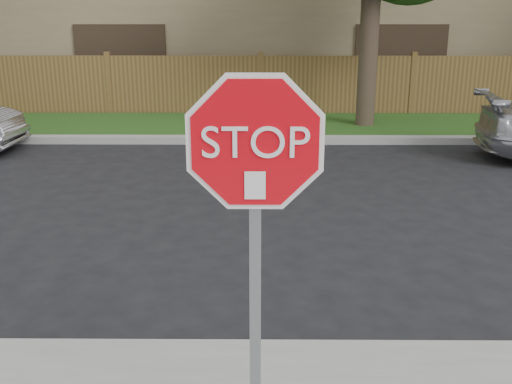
{
  "coord_description": "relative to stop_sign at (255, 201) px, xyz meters",
  "views": [
    {
      "loc": [
        0.01,
        -4.51,
        2.82
      ],
      "look_at": [
        -0.02,
        -0.9,
        1.7
      ],
      "focal_mm": 42.0,
      "sensor_mm": 36.0,
      "label": 1
    }
  ],
  "objects": [
    {
      "name": "grass_strip",
      "position": [
        0.02,
        11.28,
        -1.77
      ],
      "size": [
        70.0,
        3.0,
        0.12
      ],
      "primitive_type": "cube",
      "color": "#1E4714",
      "rests_on": "ground"
    },
    {
      "name": "fence",
      "position": [
        0.02,
        12.88,
        -1.03
      ],
      "size": [
        70.0,
        0.12,
        1.6
      ],
      "primitive_type": "cube",
      "color": "brown",
      "rests_on": "ground"
    },
    {
      "name": "far_curb",
      "position": [
        0.02,
        9.63,
        -1.75
      ],
      "size": [
        70.0,
        0.3,
        0.15
      ],
      "primitive_type": "cube",
      "color": "gray",
      "rests_on": "ground"
    },
    {
      "name": "stop_sign",
      "position": [
        0.0,
        0.0,
        0.0
      ],
      "size": [
        1.01,
        0.13,
        2.55
      ],
      "color": "gray",
      "rests_on": "sidewalk_near"
    },
    {
      "name": "ground",
      "position": [
        0.02,
        1.48,
        -1.83
      ],
      "size": [
        90.0,
        90.0,
        0.0
      ],
      "primitive_type": "plane",
      "color": "black",
      "rests_on": "ground"
    }
  ]
}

